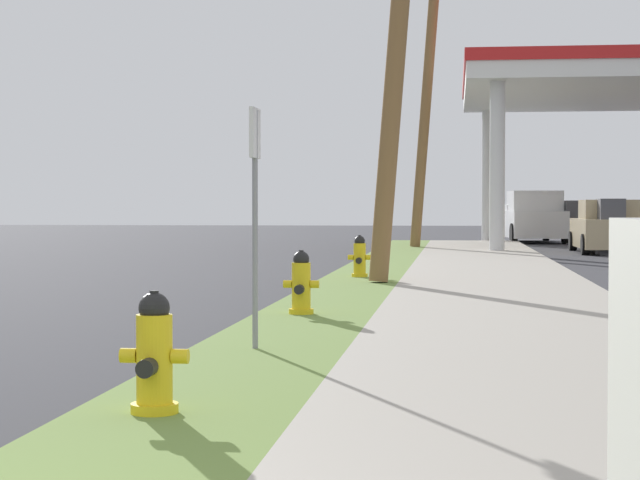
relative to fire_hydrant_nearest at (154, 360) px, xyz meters
name	(u,v)px	position (x,y,z in m)	size (l,w,h in m)	color
fire_hydrant_nearest	(154,360)	(0.00, 0.00, 0.00)	(0.42, 0.38, 0.74)	yellow
fire_hydrant_second	(301,286)	(0.02, 6.45, 0.00)	(0.42, 0.38, 0.74)	yellow
fire_hydrant_third	(360,259)	(0.11, 13.56, 0.00)	(0.42, 0.37, 0.74)	yellow
utility_pole_midground	(400,4)	(0.88, 12.41, 4.31)	(1.44, 1.37, 9.11)	olive
utility_pole_background	(426,98)	(0.89, 28.65, 4.27)	(1.43, 1.57, 9.03)	olive
street_sign_post	(255,177)	(0.05, 3.20, 1.19)	(0.05, 0.36, 2.12)	gray
car_tan_by_near_pump	(609,229)	(6.31, 27.84, 0.28)	(1.95, 4.51, 1.57)	tan
truck_white_at_forecourt	(531,219)	(4.69, 37.92, 0.47)	(2.56, 5.56, 1.97)	white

